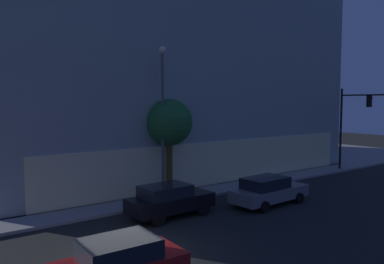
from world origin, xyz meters
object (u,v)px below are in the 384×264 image
street_lamp_sidewalk (163,104)px  car_black (169,200)px  modern_building (125,56)px  car_grey (268,190)px  sidewalk_tree (169,123)px  traffic_light_far_corner (359,114)px

street_lamp_sidewalk → car_black: bearing=-116.9°
modern_building → car_grey: bearing=-93.3°
modern_building → car_black: 21.59m
car_grey → street_lamp_sidewalk: bearing=131.5°
modern_building → sidewalk_tree: 16.25m
traffic_light_far_corner → sidewalk_tree: bearing=170.4°
sidewalk_tree → modern_building: bearing=73.2°
car_black → traffic_light_far_corner: bearing=2.8°
car_grey → traffic_light_far_corner: bearing=10.0°
car_black → street_lamp_sidewalk: bearing=63.1°
traffic_light_far_corner → car_black: size_ratio=1.49×
modern_building → traffic_light_far_corner: 21.71m
modern_building → street_lamp_sidewalk: modern_building is taller
modern_building → car_grey: size_ratio=5.94×
sidewalk_tree → car_black: size_ratio=1.29×
sidewalk_tree → car_black: bearing=-123.0°
modern_building → street_lamp_sidewalk: (-5.17, -15.05, -4.64)m
traffic_light_far_corner → car_grey: (-13.03, -2.30, -4.00)m
street_lamp_sidewalk → car_grey: (4.05, -4.57, -4.79)m
modern_building → street_lamp_sidewalk: size_ratio=3.29×
modern_building → traffic_light_far_corner: size_ratio=4.33×
sidewalk_tree → car_grey: (3.27, -5.07, -3.65)m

